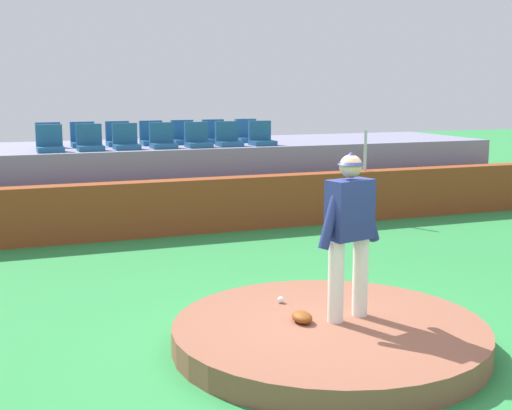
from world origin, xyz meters
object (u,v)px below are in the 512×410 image
object	(u,v)px
stadium_chair_5	(228,138)
stadium_chair_10	(152,137)
fielding_glove	(302,317)
stadium_chair_7	(49,140)
pitcher	(350,223)
stadium_chair_3	(163,140)
baseball	(281,300)
stadium_chair_13	(247,135)
stadium_chair_12	(214,136)
stadium_chair_1	(90,142)
stadium_chair_8	(83,139)
stadium_chair_4	(198,139)
stadium_chair_2	(126,141)
stadium_chair_6	(261,138)
stadium_chair_9	(118,138)
stadium_chair_11	(183,136)
stadium_chair_0	(50,143)

from	to	relation	value
stadium_chair_5	stadium_chair_10	size ratio (longest dim) A/B	1.00
fielding_glove	stadium_chair_7	size ratio (longest dim) A/B	0.60
pitcher	stadium_chair_3	xyz separation A→B (m)	(-0.22, 7.24, 0.35)
baseball	stadium_chair_13	size ratio (longest dim) A/B	0.15
stadium_chair_5	stadium_chair_12	distance (m)	0.89
stadium_chair_1	stadium_chair_3	xyz separation A→B (m)	(1.41, 0.02, 0.00)
stadium_chair_8	stadium_chair_4	bearing A→B (deg)	157.30
stadium_chair_12	stadium_chair_13	xyz separation A→B (m)	(0.75, -0.00, 0.00)
stadium_chair_4	stadium_chair_13	size ratio (longest dim) A/B	1.00
stadium_chair_2	stadium_chair_6	size ratio (longest dim) A/B	1.00
stadium_chair_3	stadium_chair_9	world-z (taller)	same
fielding_glove	stadium_chair_2	bearing A→B (deg)	-173.53
fielding_glove	stadium_chair_8	size ratio (longest dim) A/B	0.60
stadium_chair_4	stadium_chair_7	distance (m)	2.94
stadium_chair_11	stadium_chair_13	bearing A→B (deg)	-178.76
pitcher	stadium_chair_8	bearing A→B (deg)	86.73
baseball	stadium_chair_10	size ratio (longest dim) A/B	0.15
fielding_glove	stadium_chair_5	world-z (taller)	stadium_chair_5
stadium_chair_1	stadium_chair_13	world-z (taller)	same
stadium_chair_0	stadium_chair_6	xyz separation A→B (m)	(4.22, -0.01, 0.00)
stadium_chair_6	stadium_chair_7	size ratio (longest dim) A/B	1.00
stadium_chair_1	stadium_chair_4	bearing A→B (deg)	179.48
stadium_chair_8	fielding_glove	bearing A→B (deg)	98.14
stadium_chair_11	stadium_chair_12	distance (m)	0.70
stadium_chair_1	stadium_chair_4	world-z (taller)	same
stadium_chair_0	stadium_chair_13	bearing A→B (deg)	-167.76
pitcher	stadium_chair_5	bearing A→B (deg)	66.26
stadium_chair_4	stadium_chair_9	distance (m)	1.69
stadium_chair_1	stadium_chair_5	xyz separation A→B (m)	(2.78, 0.03, 0.00)
stadium_chair_6	stadium_chair_7	distance (m)	4.27
stadium_chair_2	stadium_chair_10	bearing A→B (deg)	-129.45
baseball	stadium_chair_11	bearing A→B (deg)	83.18
stadium_chair_9	stadium_chair_13	world-z (taller)	same
stadium_chair_4	stadium_chair_11	distance (m)	0.91
stadium_chair_0	stadium_chair_5	xyz separation A→B (m)	(3.51, 0.03, 0.00)
stadium_chair_3	stadium_chair_11	xyz separation A→B (m)	(0.66, 0.87, 0.00)
stadium_chair_6	stadium_chair_9	bearing A→B (deg)	-17.69
stadium_chair_1	stadium_chair_4	distance (m)	2.12
stadium_chair_11	stadium_chair_12	bearing A→B (deg)	-177.34
stadium_chair_9	stadium_chair_13	bearing A→B (deg)	-179.30
fielding_glove	stadium_chair_2	distance (m)	7.32
pitcher	stadium_chair_1	world-z (taller)	pitcher
stadium_chair_8	stadium_chair_13	distance (m)	3.53
stadium_chair_2	stadium_chair_8	world-z (taller)	same
stadium_chair_0	stadium_chair_11	distance (m)	2.94
stadium_chair_5	fielding_glove	bearing A→B (deg)	77.12
stadium_chair_9	stadium_chair_4	bearing A→B (deg)	147.73
pitcher	stadium_chair_13	bearing A→B (deg)	62.22
stadium_chair_0	stadium_chair_13	size ratio (longest dim) A/B	1.00
stadium_chair_11	stadium_chair_10	bearing A→B (deg)	0.56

